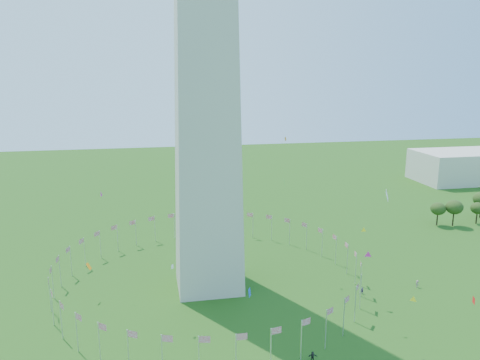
% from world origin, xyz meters
% --- Properties ---
extents(flag_ring, '(80.24, 80.24, 9.00)m').
position_xyz_m(flag_ring, '(-0.00, 50.00, 4.50)').
color(flag_ring, silver).
rests_on(flag_ring, ground).
extents(gov_building_east_a, '(50.00, 30.00, 16.00)m').
position_xyz_m(gov_building_east_a, '(150.00, 150.00, 8.00)').
color(gov_building_east_a, beige).
rests_on(gov_building_east_a, ground).
extents(kites_aloft, '(115.05, 79.76, 34.67)m').
position_xyz_m(kites_aloft, '(11.41, 24.53, 19.58)').
color(kites_aloft, '#CC2699').
rests_on(kites_aloft, ground).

